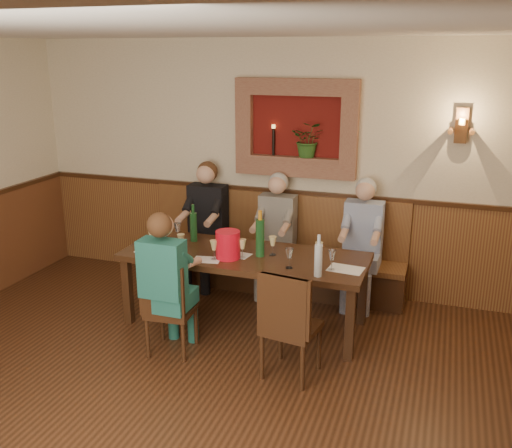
{
  "coord_description": "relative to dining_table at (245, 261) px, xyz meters",
  "views": [
    {
      "loc": [
        1.8,
        -3.1,
        2.65
      ],
      "look_at": [
        0.1,
        1.9,
        1.05
      ],
      "focal_mm": 40.0,
      "sensor_mm": 36.0,
      "label": 1
    }
  ],
  "objects": [
    {
      "name": "ground_plane",
      "position": [
        0.0,
        -1.85,
        -0.68
      ],
      "size": [
        6.0,
        6.0,
        0.0
      ],
      "primitive_type": "plane",
      "color": "#331B0E",
      "rests_on": "ground"
    },
    {
      "name": "room_shell",
      "position": [
        0.0,
        -1.85,
        1.21
      ],
      "size": [
        6.04,
        6.04,
        2.82
      ],
      "color": "beige",
      "rests_on": "ground"
    },
    {
      "name": "wainscoting",
      "position": [
        0.0,
        -1.85,
        -0.09
      ],
      "size": [
        6.02,
        6.02,
        1.15
      ],
      "color": "#5D2E1A",
      "rests_on": "ground"
    },
    {
      "name": "wall_niche",
      "position": [
        0.24,
        1.09,
        1.13
      ],
      "size": [
        1.36,
        0.3,
        1.06
      ],
      "color": "#60110D",
      "rests_on": "ground"
    },
    {
      "name": "wall_sconce",
      "position": [
        1.9,
        1.08,
        1.27
      ],
      "size": [
        0.25,
        0.2,
        0.35
      ],
      "color": "#5D2E1A",
      "rests_on": "ground"
    },
    {
      "name": "dining_table",
      "position": [
        0.0,
        0.0,
        0.0
      ],
      "size": [
        2.4,
        0.9,
        0.75
      ],
      "color": "black",
      "rests_on": "ground"
    },
    {
      "name": "bench",
      "position": [
        0.0,
        0.94,
        -0.35
      ],
      "size": [
        3.0,
        0.45,
        1.11
      ],
      "color": "#381E0F",
      "rests_on": "ground"
    },
    {
      "name": "chair_near_left",
      "position": [
        -0.44,
        -0.76,
        -0.41
      ],
      "size": [
        0.43,
        0.43,
        0.9
      ],
      "rotation": [
        0.0,
        0.0,
        0.1
      ],
      "color": "black",
      "rests_on": "ground"
    },
    {
      "name": "chair_near_right",
      "position": [
        0.69,
        -0.79,
        -0.39
      ],
      "size": [
        0.49,
        0.49,
        0.97
      ],
      "rotation": [
        0.0,
        0.0,
        -0.15
      ],
      "color": "black",
      "rests_on": "ground"
    },
    {
      "name": "person_bench_left",
      "position": [
        -0.79,
        0.84,
        -0.07
      ],
      "size": [
        0.43,
        0.53,
        1.45
      ],
      "color": "black",
      "rests_on": "ground"
    },
    {
      "name": "person_bench_mid",
      "position": [
        0.06,
        0.84,
        -0.11
      ],
      "size": [
        0.4,
        0.49,
        1.38
      ],
      "color": "#615C58",
      "rests_on": "ground"
    },
    {
      "name": "person_bench_right",
      "position": [
        1.02,
        0.84,
        -0.1
      ],
      "size": [
        0.41,
        0.5,
        1.39
      ],
      "color": "navy",
      "rests_on": "ground"
    },
    {
      "name": "person_chair_front",
      "position": [
        -0.44,
        -0.78,
        -0.11
      ],
      "size": [
        0.39,
        0.48,
        1.36
      ],
      "color": "#174950",
      "rests_on": "ground"
    },
    {
      "name": "spittoon_bucket",
      "position": [
        -0.11,
        -0.16,
        0.21
      ],
      "size": [
        0.25,
        0.25,
        0.27
      ],
      "primitive_type": "cylinder",
      "rotation": [
        0.0,
        0.0,
        0.08
      ],
      "color": "red",
      "rests_on": "dining_table"
    },
    {
      "name": "wine_bottle_green_a",
      "position": [
        0.16,
        -0.01,
        0.27
      ],
      "size": [
        0.09,
        0.09,
        0.46
      ],
      "rotation": [
        0.0,
        0.0,
        0.06
      ],
      "color": "#19471E",
      "rests_on": "dining_table"
    },
    {
      "name": "wine_bottle_green_b",
      "position": [
        -0.64,
        0.2,
        0.24
      ],
      "size": [
        0.09,
        0.09,
        0.39
      ],
      "rotation": [
        0.0,
        0.0,
        0.28
      ],
      "color": "#19471E",
      "rests_on": "dining_table"
    },
    {
      "name": "water_bottle",
      "position": [
        0.81,
        -0.34,
        0.23
      ],
      "size": [
        0.09,
        0.09,
        0.38
      ],
      "rotation": [
        0.0,
        0.0,
        0.42
      ],
      "color": "silver",
      "rests_on": "dining_table"
    },
    {
      "name": "tasting_sheet_a",
      "position": [
        -0.93,
        -0.22,
        0.08
      ],
      "size": [
        0.26,
        0.19,
        0.0
      ],
      "primitive_type": "cube",
      "rotation": [
        0.0,
        0.0,
        0.05
      ],
      "color": "white",
      "rests_on": "dining_table"
    },
    {
      "name": "tasting_sheet_b",
      "position": [
        -0.05,
        -0.06,
        0.08
      ],
      "size": [
        0.27,
        0.21,
        0.0
      ],
      "primitive_type": "cube",
      "rotation": [
        0.0,
        0.0,
        -0.14
      ],
      "color": "white",
      "rests_on": "dining_table"
    },
    {
      "name": "tasting_sheet_c",
      "position": [
        1.01,
        -0.1,
        0.08
      ],
      "size": [
        0.33,
        0.25,
        0.0
      ],
      "primitive_type": "cube",
      "rotation": [
        0.0,
        0.0,
        -0.1
      ],
      "color": "white",
      "rests_on": "dining_table"
    },
    {
      "name": "tasting_sheet_d",
      "position": [
        -0.28,
        -0.28,
        0.08
      ],
      "size": [
        0.28,
        0.22,
        0.0
      ],
      "primitive_type": "cube",
      "rotation": [
        0.0,
        0.0,
        0.18
      ],
      "color": "white",
      "rests_on": "dining_table"
    },
    {
      "name": "wine_glass_0",
      "position": [
        0.27,
        0.05,
        0.17
      ],
      "size": [
        0.08,
        0.08,
        0.19
      ],
      "primitive_type": null,
      "color": "#DBC783",
      "rests_on": "dining_table"
    },
    {
      "name": "wine_glass_1",
      "position": [
        -0.97,
        -0.11,
        0.17
      ],
      "size": [
        0.08,
        0.08,
        0.19
      ],
      "primitive_type": null,
      "color": "#DBC783",
      "rests_on": "dining_table"
    },
    {
      "name": "wine_glass_2",
      "position": [
        0.02,
        -0.13,
        0.17
      ],
      "size": [
        0.08,
        0.08,
        0.19
      ],
      "primitive_type": null,
      "color": "#DBC783",
      "rests_on": "dining_table"
    },
    {
      "name": "wine_glass_3",
      "position": [
        0.74,
        0.02,
        0.17
      ],
      "size": [
        0.08,
        0.08,
        0.19
      ],
      "primitive_type": null,
      "color": "#DBC783",
      "rests_on": "dining_table"
    },
    {
      "name": "wine_glass_4",
      "position": [
        -0.6,
        -0.17,
        0.17
      ],
      "size": [
        0.08,
        0.08,
        0.19
      ],
      "primitive_type": null,
      "color": "#DBC783",
      "rests_on": "dining_table"
    },
    {
      "name": "wine_glass_5",
      "position": [
        0.52,
        -0.23,
        0.17
      ],
      "size": [
        0.08,
        0.08,
        0.19
      ],
      "primitive_type": null,
      "color": "white",
      "rests_on": "dining_table"
    },
    {
      "name": "wine_glass_6",
      "position": [
        -0.8,
        0.16,
        0.17
      ],
      "size": [
        0.08,
        0.08,
        0.19
      ],
      "primitive_type": null,
      "color": "white",
      "rests_on": "dining_table"
    },
    {
      "name": "wine_glass_7",
      "position": [
        -0.22,
        -0.25,
        0.17
      ],
      "size": [
        0.08,
        0.08,
        0.19
      ],
      "primitive_type": null,
      "color": "#DBC783",
      "rests_on": "dining_table"
    },
    {
      "name": "wine_glass_8",
      "position": [
        0.89,
        -0.16,
        0.17
      ],
      "size": [
        0.08,
        0.08,
        0.19
      ],
      "primitive_type": null,
      "color": "white",
      "rests_on": "dining_table"
    }
  ]
}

